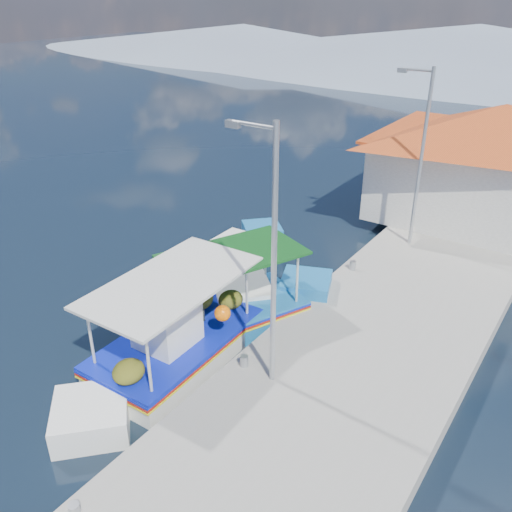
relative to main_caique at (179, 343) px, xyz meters
The scene contains 9 objects.
ground 2.66m from the main_caique, 136.38° to the right, with size 160.00×160.00×0.00m, color black.
quay 5.81m from the main_caique, 46.32° to the left, with size 5.00×44.00×0.50m, color gray.
bollards 3.95m from the main_caique, 61.02° to the left, with size 0.20×17.20×0.30m.
main_caique is the anchor object (origin of this frame).
caique_green_canopy 2.09m from the main_caique, 83.60° to the left, with size 3.82×6.37×2.60m.
caique_blue_hull 4.98m from the main_caique, 113.45° to the left, with size 1.94×6.38×1.13m.
harbor_building 14.07m from the main_caique, 71.93° to the left, with size 10.49×10.49×4.40m.
lamp_post_near 4.25m from the main_caique, ahead, with size 1.21×0.14×6.00m.
lamp_post_far 10.13m from the main_caique, 74.11° to the left, with size 1.21×0.14×6.00m.
Camera 1 is at (9.93, -6.40, 8.71)m, focal length 37.76 mm.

